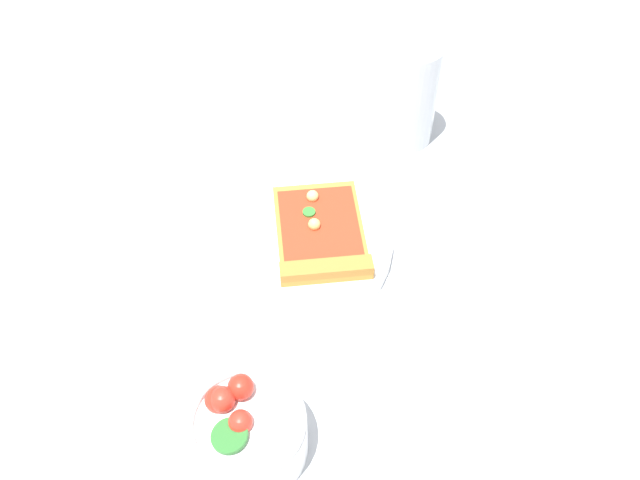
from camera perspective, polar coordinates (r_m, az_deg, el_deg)
name	(u,v)px	position (r m, az deg, el deg)	size (l,w,h in m)	color
ground_plane	(295,252)	(0.76, -2.15, -1.00)	(2.40, 2.40, 0.00)	silver
plate	(277,241)	(0.77, -3.67, -0.07)	(0.26, 0.26, 0.01)	white
pizza_slice_main	(321,237)	(0.75, 0.09, 0.23)	(0.16, 0.13, 0.02)	gold
salad_bowl	(247,431)	(0.62, -6.25, -15.88)	(0.11, 0.11, 0.07)	white
soda_glass	(409,98)	(0.87, 7.60, 11.86)	(0.07, 0.07, 0.14)	silver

